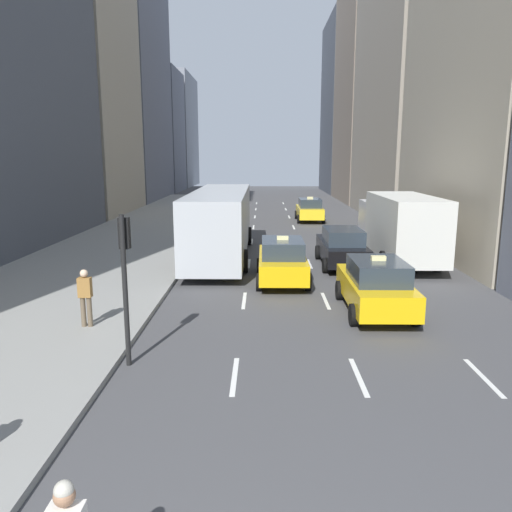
% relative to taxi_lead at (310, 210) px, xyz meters
% --- Properties ---
extents(sidewalk_left, '(8.00, 66.00, 0.15)m').
position_rel_taxi_lead_xyz_m(sidewalk_left, '(-11.00, -8.33, -0.81)').
color(sidewalk_left, gray).
rests_on(sidewalk_left, ground).
extents(lane_markings, '(5.72, 56.00, 0.01)m').
position_rel_taxi_lead_xyz_m(lane_markings, '(-1.40, -12.33, -0.87)').
color(lane_markings, white).
rests_on(lane_markings, ground).
extents(building_row_left, '(6.00, 87.95, 33.59)m').
position_rel_taxi_lead_xyz_m(building_row_left, '(-18.00, 5.02, 11.70)').
color(building_row_left, slate).
rests_on(building_row_left, ground).
extents(building_row_right, '(6.00, 72.37, 32.76)m').
position_rel_taxi_lead_xyz_m(building_row_right, '(8.00, 3.88, 11.68)').
color(building_row_right, slate).
rests_on(building_row_right, ground).
extents(taxi_lead, '(2.02, 4.40, 1.87)m').
position_rel_taxi_lead_xyz_m(taxi_lead, '(0.00, 0.00, 0.00)').
color(taxi_lead, yellow).
rests_on(taxi_lead, ground).
extents(taxi_second, '(2.02, 4.40, 1.87)m').
position_rel_taxi_lead_xyz_m(taxi_second, '(0.00, -22.57, 0.00)').
color(taxi_second, yellow).
rests_on(taxi_second, ground).
extents(taxi_third, '(2.02, 4.40, 1.87)m').
position_rel_taxi_lead_xyz_m(taxi_third, '(-2.80, -18.74, 0.00)').
color(taxi_third, yellow).
rests_on(taxi_third, ground).
extents(sedan_black_near, '(2.02, 4.68, 1.73)m').
position_rel_taxi_lead_xyz_m(sedan_black_near, '(0.00, -15.76, 0.00)').
color(sedan_black_near, black).
rests_on(sedan_black_near, ground).
extents(city_bus, '(2.80, 11.61, 3.25)m').
position_rel_taxi_lead_xyz_m(city_bus, '(-5.61, -13.86, 0.91)').
color(city_bus, '#B7BCC1').
rests_on(city_bus, ground).
extents(box_truck, '(2.58, 8.40, 3.15)m').
position_rel_taxi_lead_xyz_m(box_truck, '(2.80, -14.67, 0.83)').
color(box_truck, silver).
rests_on(box_truck, ground).
extents(pedestrian_mid_block, '(0.36, 0.22, 1.65)m').
position_rel_taxi_lead_xyz_m(pedestrian_mid_block, '(-8.54, -24.45, 0.19)').
color(pedestrian_mid_block, brown).
rests_on(pedestrian_mid_block, sidewalk_left).
extents(traffic_light_pole, '(0.24, 0.42, 3.60)m').
position_rel_taxi_lead_xyz_m(traffic_light_pole, '(-6.75, -26.66, 1.53)').
color(traffic_light_pole, black).
rests_on(traffic_light_pole, ground).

